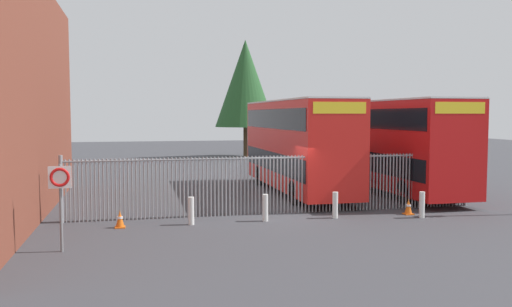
% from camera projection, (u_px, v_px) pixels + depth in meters
% --- Properties ---
extents(ground_plane, '(100.00, 100.00, 0.00)m').
position_uv_depth(ground_plane, '(239.00, 186.00, 27.98)').
color(ground_plane, '#3D3D42').
extents(palisade_fence, '(15.86, 0.14, 2.35)m').
position_uv_depth(palisade_fence, '(281.00, 183.00, 20.13)').
color(palisade_fence, gray).
rests_on(palisade_fence, ground).
extents(double_decker_bus_near_gate, '(2.54, 10.81, 4.42)m').
position_uv_depth(double_decker_bus_near_gate, '(392.00, 142.00, 25.56)').
color(double_decker_bus_near_gate, red).
rests_on(double_decker_bus_near_gate, ground).
extents(double_decker_bus_behind_fence_left, '(2.54, 10.81, 4.42)m').
position_uv_depth(double_decker_bus_behind_fence_left, '(297.00, 142.00, 25.44)').
color(double_decker_bus_behind_fence_left, red).
rests_on(double_decker_bus_behind_fence_left, ground).
extents(bollard_near_left, '(0.20, 0.20, 0.95)m').
position_uv_depth(bollard_near_left, '(191.00, 211.00, 18.11)').
color(bollard_near_left, silver).
rests_on(bollard_near_left, ground).
extents(bollard_center_front, '(0.20, 0.20, 0.95)m').
position_uv_depth(bollard_center_front, '(265.00, 208.00, 18.72)').
color(bollard_center_front, silver).
rests_on(bollard_center_front, ground).
extents(bollard_near_right, '(0.20, 0.20, 0.95)m').
position_uv_depth(bollard_near_right, '(335.00, 205.00, 19.28)').
color(bollard_near_right, silver).
rests_on(bollard_near_right, ground).
extents(bollard_far_right, '(0.20, 0.20, 0.95)m').
position_uv_depth(bollard_far_right, '(422.00, 205.00, 19.34)').
color(bollard_far_right, silver).
rests_on(bollard_far_right, ground).
extents(traffic_cone_by_gate, '(0.34, 0.34, 0.59)m').
position_uv_depth(traffic_cone_by_gate, '(120.00, 219.00, 17.63)').
color(traffic_cone_by_gate, orange).
rests_on(traffic_cone_by_gate, ground).
extents(traffic_cone_mid_forecourt, '(0.34, 0.34, 0.59)m').
position_uv_depth(traffic_cone_mid_forecourt, '(408.00, 207.00, 19.98)').
color(traffic_cone_mid_forecourt, orange).
rests_on(traffic_cone_mid_forecourt, ground).
extents(speed_limit_sign_post, '(0.60, 0.14, 2.40)m').
position_uv_depth(speed_limit_sign_post, '(60.00, 187.00, 14.40)').
color(speed_limit_sign_post, slate).
rests_on(speed_limit_sign_post, ground).
extents(tree_tall_back, '(5.36, 5.36, 10.35)m').
position_uv_depth(tree_tall_back, '(245.00, 84.00, 47.10)').
color(tree_tall_back, '#4C3823').
rests_on(tree_tall_back, ground).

